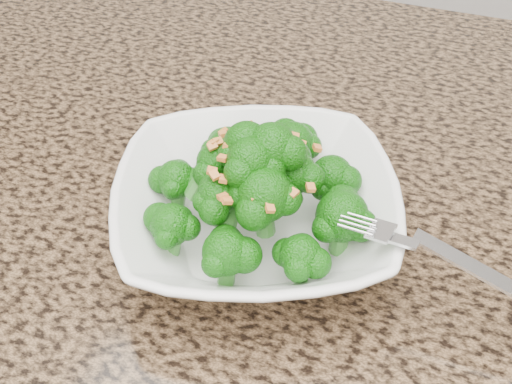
% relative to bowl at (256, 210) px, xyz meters
% --- Properties ---
extents(granite_counter, '(1.64, 1.04, 0.03)m').
position_rel_bowl_xyz_m(granite_counter, '(-0.07, -0.02, -0.04)').
color(granite_counter, brown).
rests_on(granite_counter, cabinet).
extents(bowl, '(0.31, 0.31, 0.06)m').
position_rel_bowl_xyz_m(bowl, '(0.00, 0.00, 0.00)').
color(bowl, white).
rests_on(bowl, granite_counter).
extents(broccoli_pile, '(0.21, 0.21, 0.07)m').
position_rel_bowl_xyz_m(broccoli_pile, '(0.00, 0.00, 0.07)').
color(broccoli_pile, '#14650B').
rests_on(broccoli_pile, bowl).
extents(garlic_topping, '(0.13, 0.13, 0.01)m').
position_rel_bowl_xyz_m(garlic_topping, '(0.00, 0.00, 0.11)').
color(garlic_topping, orange).
rests_on(garlic_topping, broccoli_pile).
extents(fork, '(0.18, 0.06, 0.01)m').
position_rel_bowl_xyz_m(fork, '(0.13, -0.03, 0.04)').
color(fork, silver).
rests_on(fork, bowl).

